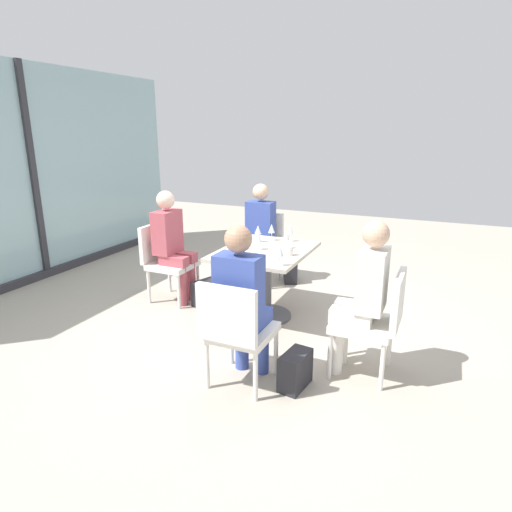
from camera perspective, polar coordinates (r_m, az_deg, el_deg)
name	(u,v)px	position (r m, az deg, el deg)	size (l,w,h in m)	color
ground_plane	(265,316)	(4.67, 1.13, -7.82)	(12.00, 12.00, 0.00)	#A89E8E
window_wall_backdrop	(33,186)	(6.28, -27.04, 8.17)	(5.29, 0.10, 2.70)	#94B7BC
dining_table_main	(265,269)	(4.48, 1.17, -1.67)	(1.10, 0.86, 0.73)	#BCB29E
chair_near_window	(165,258)	(5.07, -11.76, -0.20)	(0.46, 0.51, 0.87)	silver
chair_side_end	(236,328)	(3.26, -2.59, -9.34)	(0.50, 0.46, 0.87)	silver
chair_far_right	(262,243)	(5.60, 0.78, 1.69)	(0.51, 0.46, 0.87)	silver
chair_front_left	(376,318)	(3.55, 15.37, -7.75)	(0.46, 0.50, 0.87)	silver
person_near_window	(172,241)	(4.96, -10.87, 1.91)	(0.34, 0.39, 1.26)	#B24C56
person_side_end	(243,297)	(3.27, -1.77, -5.38)	(0.39, 0.34, 1.26)	#384C9E
person_far_right	(259,229)	(5.45, 0.34, 3.50)	(0.39, 0.34, 1.26)	#384C9E
person_front_left	(363,291)	(3.49, 13.85, -4.45)	(0.34, 0.39, 1.26)	silver
wine_glass_0	(272,229)	(4.75, 2.05, 3.57)	(0.07, 0.07, 0.18)	silver
wine_glass_1	(290,230)	(4.72, 4.44, 3.46)	(0.07, 0.07, 0.18)	silver
wine_glass_2	(280,251)	(3.87, 3.13, 0.59)	(0.07, 0.07, 0.18)	silver
wine_glass_3	(286,236)	(4.44, 3.94, 2.63)	(0.07, 0.07, 0.18)	silver
wine_glass_4	(229,238)	(4.33, -3.49, 2.30)	(0.07, 0.07, 0.18)	silver
wine_glass_5	(258,237)	(4.38, 0.27, 2.49)	(0.07, 0.07, 0.18)	silver
wine_glass_6	(258,230)	(4.68, 0.26, 3.39)	(0.07, 0.07, 0.18)	silver
coffee_cup	(289,251)	(4.22, 4.38, 0.67)	(0.08, 0.08, 0.09)	white
cell_phone_on_table	(224,259)	(4.10, -4.21, -0.38)	(0.07, 0.14, 0.01)	black
handbag_0	(206,293)	(4.94, -6.60, -4.78)	(0.30, 0.16, 0.28)	#232328
handbag_1	(295,370)	(3.45, 5.13, -14.61)	(0.30, 0.16, 0.28)	#232328
handbag_2	(290,271)	(5.67, 4.51, -1.94)	(0.30, 0.16, 0.28)	#232328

